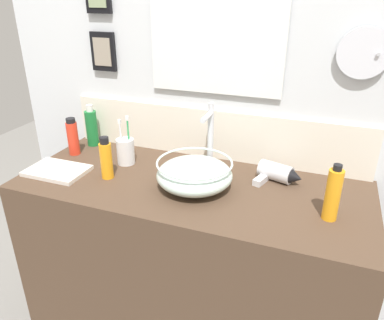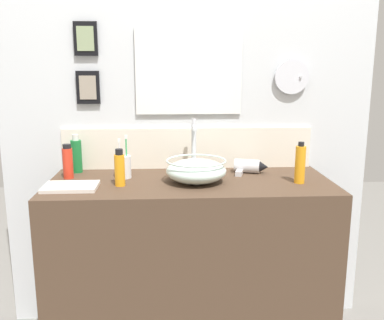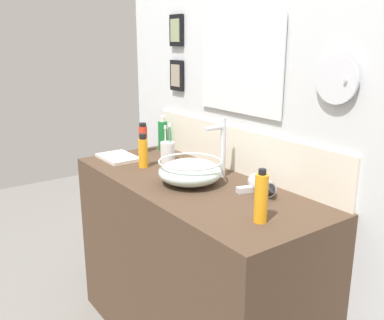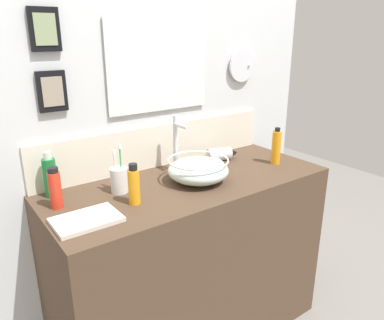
{
  "view_description": "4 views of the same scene",
  "coord_description": "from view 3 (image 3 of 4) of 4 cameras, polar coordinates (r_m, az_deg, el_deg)",
  "views": [
    {
      "loc": [
        0.44,
        -1.15,
        1.52
      ],
      "look_at": [
        0.01,
        0.0,
        0.96
      ],
      "focal_mm": 35.0,
      "sensor_mm": 36.0,
      "label": 1
    },
    {
      "loc": [
        -0.1,
        -1.92,
        1.37
      ],
      "look_at": [
        0.01,
        0.0,
        0.96
      ],
      "focal_mm": 40.0,
      "sensor_mm": 36.0,
      "label": 2
    },
    {
      "loc": [
        1.47,
        -1.04,
        1.46
      ],
      "look_at": [
        0.01,
        0.0,
        0.96
      ],
      "focal_mm": 40.0,
      "sensor_mm": 36.0,
      "label": 3
    },
    {
      "loc": [
        -0.93,
        -1.28,
        1.5
      ],
      "look_at": [
        0.01,
        0.0,
        0.96
      ],
      "focal_mm": 35.0,
      "sensor_mm": 36.0,
      "label": 4
    }
  ],
  "objects": [
    {
      "name": "toothbrush_cup",
      "position": [
        2.18,
        -3.27,
        1.06
      ],
      "size": [
        0.07,
        0.07,
        0.21
      ],
      "color": "silver",
      "rests_on": "vanity_counter"
    },
    {
      "name": "shampoo_bottle",
      "position": [
        1.47,
        9.2,
        -4.97
      ],
      "size": [
        0.05,
        0.05,
        0.19
      ],
      "color": "orange",
      "rests_on": "vanity_counter"
    },
    {
      "name": "lotion_bottle",
      "position": [
        2.1,
        -6.53,
        1.1
      ],
      "size": [
        0.05,
        0.05,
        0.17
      ],
      "color": "orange",
      "rests_on": "vanity_counter"
    },
    {
      "name": "glass_bowl_sink",
      "position": [
        1.85,
        -0.25,
        -1.55
      ],
      "size": [
        0.28,
        0.28,
        0.11
      ],
      "color": "silver",
      "rests_on": "vanity_counter"
    },
    {
      "name": "faucet",
      "position": [
        1.92,
        3.93,
        2.15
      ],
      "size": [
        0.02,
        0.11,
        0.27
      ],
      "color": "silver",
      "rests_on": "vanity_counter"
    },
    {
      "name": "hair_drier",
      "position": [
        1.75,
        9.36,
        -3.55
      ],
      "size": [
        0.18,
        0.14,
        0.07
      ],
      "color": "silver",
      "rests_on": "vanity_counter"
    },
    {
      "name": "vanity_counter",
      "position": [
        2.07,
        -0.13,
        -14.14
      ],
      "size": [
        1.32,
        0.54,
        0.86
      ],
      "primitive_type": "cube",
      "color": "#4C3828",
      "rests_on": "ground"
    },
    {
      "name": "hand_towel",
      "position": [
        2.29,
        -9.81,
        0.35
      ],
      "size": [
        0.23,
        0.16,
        0.02
      ],
      "primitive_type": "cube",
      "color": "silver",
      "rests_on": "vanity_counter"
    },
    {
      "name": "spray_bottle",
      "position": [
        2.39,
        -6.54,
        2.92
      ],
      "size": [
        0.05,
        0.05,
        0.16
      ],
      "color": "red",
      "rests_on": "vanity_counter"
    },
    {
      "name": "back_panel",
      "position": [
        2.0,
        6.98,
        10.08
      ],
      "size": [
        1.91,
        0.1,
        2.54
      ],
      "color": "silver",
      "rests_on": "ground"
    },
    {
      "name": "soap_dispenser",
      "position": [
        2.43,
        -3.92,
        3.38
      ],
      "size": [
        0.05,
        0.05,
        0.19
      ],
      "color": "#197233",
      "rests_on": "vanity_counter"
    }
  ]
}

